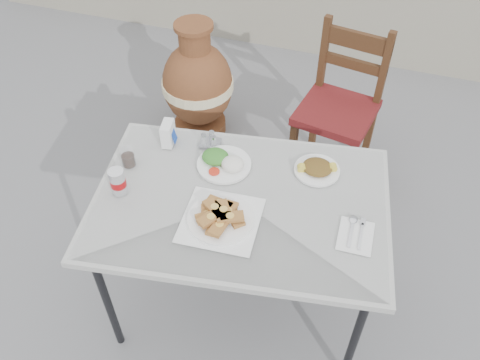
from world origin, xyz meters
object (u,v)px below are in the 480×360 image
(pide_plate, at_px, (221,216))
(chair, at_px, (339,106))
(soda_can, at_px, (118,181))
(terracotta_urn, at_px, (198,85))
(salad_rice_plate, at_px, (223,162))
(cafe_table, at_px, (240,208))
(napkin_holder, at_px, (168,133))
(condiment_caddy, at_px, (210,141))
(salad_chopped_plate, at_px, (317,168))
(cola_glass, at_px, (128,158))

(pide_plate, distance_m, chair, 1.25)
(soda_can, bearing_deg, terracotta_urn, 98.02)
(pide_plate, relative_size, salad_rice_plate, 1.35)
(cafe_table, bearing_deg, pide_plate, -107.75)
(napkin_holder, bearing_deg, terracotta_urn, 95.31)
(soda_can, xyz_separation_m, chair, (0.72, 1.17, -0.31))
(condiment_caddy, bearing_deg, cafe_table, -49.92)
(salad_rice_plate, bearing_deg, pide_plate, -72.50)
(napkin_holder, bearing_deg, pide_plate, -53.22)
(pide_plate, xyz_separation_m, napkin_holder, (-0.37, 0.35, 0.03))
(pide_plate, xyz_separation_m, salad_rice_plate, (-0.09, 0.29, -0.01))
(salad_chopped_plate, height_order, napkin_holder, napkin_holder)
(pide_plate, xyz_separation_m, cola_glass, (-0.48, 0.17, 0.01))
(napkin_holder, bearing_deg, soda_can, -111.34)
(chair, distance_m, terracotta_urn, 0.91)
(cafe_table, distance_m, salad_chopped_plate, 0.37)
(cafe_table, xyz_separation_m, condiment_caddy, (-0.23, 0.28, 0.07))
(salad_rice_plate, bearing_deg, terracotta_urn, 118.27)
(soda_can, relative_size, chair, 0.13)
(cola_glass, distance_m, condiment_caddy, 0.37)
(soda_can, height_order, condiment_caddy, soda_can)
(cola_glass, relative_size, terracotta_urn, 0.11)
(cafe_table, distance_m, cola_glass, 0.53)
(pide_plate, bearing_deg, condiment_caddy, 115.78)
(salad_rice_plate, bearing_deg, cola_glass, -162.64)
(condiment_caddy, distance_m, chair, 0.96)
(salad_rice_plate, height_order, cola_glass, cola_glass)
(salad_chopped_plate, bearing_deg, cola_glass, -164.79)
(salad_rice_plate, bearing_deg, condiment_caddy, 133.11)
(salad_rice_plate, xyz_separation_m, salad_chopped_plate, (0.39, 0.09, -0.01))
(condiment_caddy, bearing_deg, chair, 58.95)
(pide_plate, relative_size, salad_chopped_plate, 1.62)
(cafe_table, bearing_deg, salad_chopped_plate, 45.16)
(soda_can, distance_m, cola_glass, 0.16)
(cafe_table, relative_size, condiment_caddy, 13.07)
(salad_chopped_plate, bearing_deg, soda_can, -153.66)
(salad_rice_plate, relative_size, napkin_holder, 2.16)
(pide_plate, xyz_separation_m, soda_can, (-0.44, 0.02, 0.03))
(pide_plate, relative_size, cola_glass, 3.61)
(condiment_caddy, bearing_deg, cola_glass, -141.30)
(condiment_caddy, height_order, terracotta_urn, condiment_caddy)
(terracotta_urn, bearing_deg, soda_can, -81.98)
(cola_glass, bearing_deg, salad_rice_plate, 17.36)
(cafe_table, distance_m, salad_rice_plate, 0.23)
(cafe_table, xyz_separation_m, cola_glass, (-0.52, 0.05, 0.09))
(condiment_caddy, bearing_deg, salad_rice_plate, -46.89)
(soda_can, xyz_separation_m, cola_glass, (-0.04, 0.15, -0.02))
(pide_plate, relative_size, condiment_caddy, 3.19)
(cafe_table, distance_m, terracotta_urn, 1.36)
(cafe_table, height_order, salad_chopped_plate, salad_chopped_plate)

